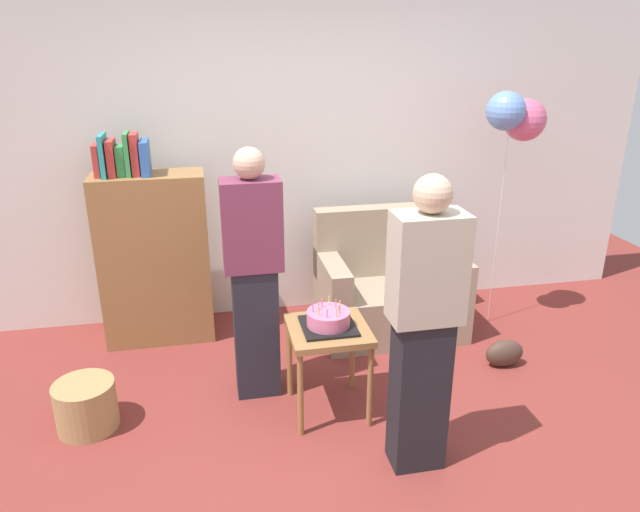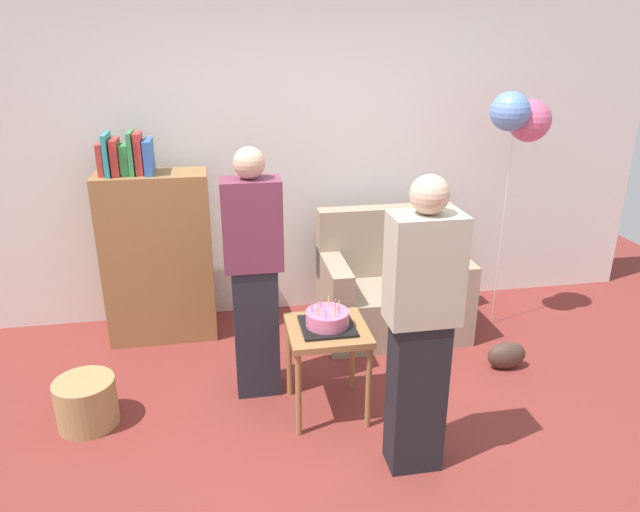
{
  "view_description": "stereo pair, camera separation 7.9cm",
  "coord_description": "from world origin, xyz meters",
  "px_view_note": "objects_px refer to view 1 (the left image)",
  "views": [
    {
      "loc": [
        -0.75,
        -2.61,
        2.23
      ],
      "look_at": [
        -0.07,
        0.71,
        0.95
      ],
      "focal_mm": 32.91,
      "sensor_mm": 36.0,
      "label": 1
    },
    {
      "loc": [
        -0.67,
        -2.63,
        2.23
      ],
      "look_at": [
        -0.07,
        0.71,
        0.95
      ],
      "focal_mm": 32.91,
      "sensor_mm": 36.0,
      "label": 2
    }
  ],
  "objects_px": {
    "person_blowing_candles": "(254,275)",
    "balloon_bunch": "(517,116)",
    "bookshelf": "(154,255)",
    "side_table": "(328,340)",
    "birthday_cake": "(328,320)",
    "wicker_basket": "(86,406)",
    "couch": "(388,289)",
    "person_holding_cake": "(423,328)",
    "handbag": "(504,353)"
  },
  "relations": [
    {
      "from": "couch",
      "to": "side_table",
      "type": "distance_m",
      "value": 1.23
    },
    {
      "from": "side_table",
      "to": "wicker_basket",
      "type": "xyz_separation_m",
      "value": [
        -1.46,
        0.12,
        -0.35
      ]
    },
    {
      "from": "person_blowing_candles",
      "to": "wicker_basket",
      "type": "relative_size",
      "value": 4.53
    },
    {
      "from": "person_holding_cake",
      "to": "handbag",
      "type": "xyz_separation_m",
      "value": [
        0.98,
        0.83,
        -0.73
      ]
    },
    {
      "from": "bookshelf",
      "to": "side_table",
      "type": "bearing_deg",
      "value": -48.29
    },
    {
      "from": "person_holding_cake",
      "to": "side_table",
      "type": "bearing_deg",
      "value": -52.65
    },
    {
      "from": "side_table",
      "to": "wicker_basket",
      "type": "bearing_deg",
      "value": 175.41
    },
    {
      "from": "bookshelf",
      "to": "side_table",
      "type": "relative_size",
      "value": 2.73
    },
    {
      "from": "side_table",
      "to": "person_blowing_candles",
      "type": "distance_m",
      "value": 0.61
    },
    {
      "from": "couch",
      "to": "wicker_basket",
      "type": "distance_m",
      "value": 2.34
    },
    {
      "from": "bookshelf",
      "to": "person_holding_cake",
      "type": "xyz_separation_m",
      "value": [
        1.45,
        -1.77,
        0.15
      ]
    },
    {
      "from": "person_blowing_candles",
      "to": "balloon_bunch",
      "type": "distance_m",
      "value": 2.27
    },
    {
      "from": "birthday_cake",
      "to": "handbag",
      "type": "bearing_deg",
      "value": 11.07
    },
    {
      "from": "birthday_cake",
      "to": "person_holding_cake",
      "type": "height_order",
      "value": "person_holding_cake"
    },
    {
      "from": "couch",
      "to": "handbag",
      "type": "xyz_separation_m",
      "value": [
        0.64,
        -0.73,
        -0.24
      ]
    },
    {
      "from": "birthday_cake",
      "to": "balloon_bunch",
      "type": "relative_size",
      "value": 0.17
    },
    {
      "from": "balloon_bunch",
      "to": "birthday_cake",
      "type": "bearing_deg",
      "value": -150.19
    },
    {
      "from": "bookshelf",
      "to": "person_blowing_candles",
      "type": "bearing_deg",
      "value": -53.48
    },
    {
      "from": "bookshelf",
      "to": "wicker_basket",
      "type": "xyz_separation_m",
      "value": [
        -0.38,
        -1.09,
        -0.53
      ]
    },
    {
      "from": "side_table",
      "to": "person_holding_cake",
      "type": "bearing_deg",
      "value": -56.56
    },
    {
      "from": "couch",
      "to": "birthday_cake",
      "type": "bearing_deg",
      "value": -125.31
    },
    {
      "from": "birthday_cake",
      "to": "person_blowing_candles",
      "type": "distance_m",
      "value": 0.55
    },
    {
      "from": "person_blowing_candles",
      "to": "wicker_basket",
      "type": "distance_m",
      "value": 1.27
    },
    {
      "from": "birthday_cake",
      "to": "couch",
      "type": "bearing_deg",
      "value": 54.69
    },
    {
      "from": "side_table",
      "to": "person_blowing_candles",
      "type": "bearing_deg",
      "value": 143.16
    },
    {
      "from": "birthday_cake",
      "to": "wicker_basket",
      "type": "relative_size",
      "value": 0.89
    },
    {
      "from": "birthday_cake",
      "to": "person_holding_cake",
      "type": "bearing_deg",
      "value": -56.56
    },
    {
      "from": "wicker_basket",
      "to": "bookshelf",
      "type": "bearing_deg",
      "value": 70.62
    },
    {
      "from": "birthday_cake",
      "to": "balloon_bunch",
      "type": "bearing_deg",
      "value": 29.81
    },
    {
      "from": "person_holding_cake",
      "to": "birthday_cake",
      "type": "bearing_deg",
      "value": -52.65
    },
    {
      "from": "bookshelf",
      "to": "handbag",
      "type": "distance_m",
      "value": 2.67
    },
    {
      "from": "side_table",
      "to": "handbag",
      "type": "xyz_separation_m",
      "value": [
        1.35,
        0.26,
        -0.4
      ]
    },
    {
      "from": "person_blowing_candles",
      "to": "wicker_basket",
      "type": "xyz_separation_m",
      "value": [
        -1.05,
        -0.19,
        -0.68
      ]
    },
    {
      "from": "person_blowing_candles",
      "to": "balloon_bunch",
      "type": "height_order",
      "value": "balloon_bunch"
    },
    {
      "from": "side_table",
      "to": "birthday_cake",
      "type": "height_order",
      "value": "birthday_cake"
    },
    {
      "from": "bookshelf",
      "to": "person_blowing_candles",
      "type": "distance_m",
      "value": 1.13
    },
    {
      "from": "balloon_bunch",
      "to": "couch",
      "type": "bearing_deg",
      "value": 175.16
    },
    {
      "from": "bookshelf",
      "to": "side_table",
      "type": "distance_m",
      "value": 1.63
    },
    {
      "from": "person_blowing_candles",
      "to": "person_holding_cake",
      "type": "height_order",
      "value": "same"
    },
    {
      "from": "side_table",
      "to": "bookshelf",
      "type": "bearing_deg",
      "value": 131.71
    },
    {
      "from": "person_blowing_candles",
      "to": "person_holding_cake",
      "type": "distance_m",
      "value": 1.17
    },
    {
      "from": "wicker_basket",
      "to": "balloon_bunch",
      "type": "height_order",
      "value": "balloon_bunch"
    },
    {
      "from": "handbag",
      "to": "balloon_bunch",
      "type": "bearing_deg",
      "value": 68.68
    },
    {
      "from": "couch",
      "to": "birthday_cake",
      "type": "height_order",
      "value": "couch"
    },
    {
      "from": "wicker_basket",
      "to": "balloon_bunch",
      "type": "relative_size",
      "value": 0.19
    },
    {
      "from": "bookshelf",
      "to": "balloon_bunch",
      "type": "xyz_separation_m",
      "value": [
        2.68,
        -0.29,
        0.99
      ]
    },
    {
      "from": "bookshelf",
      "to": "handbag",
      "type": "bearing_deg",
      "value": -21.26
    },
    {
      "from": "bookshelf",
      "to": "birthday_cake",
      "type": "relative_size",
      "value": 4.99
    },
    {
      "from": "person_blowing_candles",
      "to": "handbag",
      "type": "xyz_separation_m",
      "value": [
        1.76,
        -0.04,
        -0.73
      ]
    },
    {
      "from": "wicker_basket",
      "to": "handbag",
      "type": "xyz_separation_m",
      "value": [
        2.81,
        0.15,
        -0.05
      ]
    }
  ]
}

